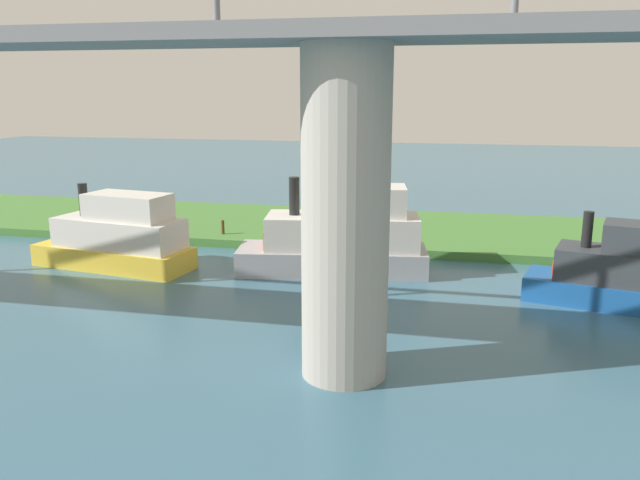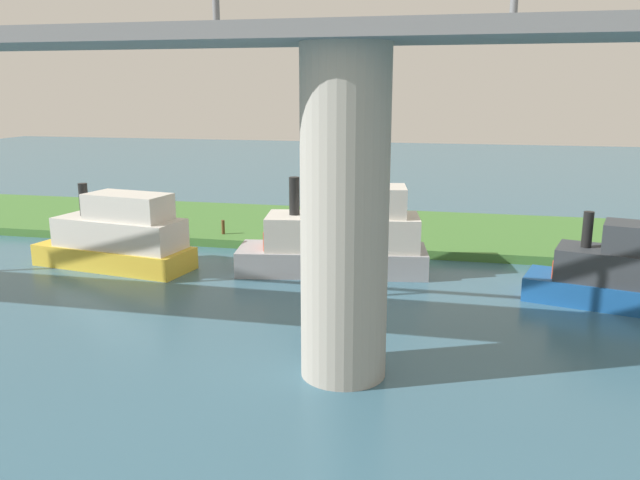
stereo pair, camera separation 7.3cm
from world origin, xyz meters
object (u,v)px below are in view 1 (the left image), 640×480
(motorboat_red, at_px, (117,238))
(skiff_small, at_px, (630,274))
(mooring_post, at_px, (223,227))
(motorboat_white, at_px, (339,238))
(bridge_pylon, at_px, (345,217))
(person_on_bank, at_px, (277,225))

(motorboat_red, height_order, skiff_small, motorboat_red)
(mooring_post, distance_m, motorboat_white, 9.76)
(bridge_pylon, xyz_separation_m, person_on_bank, (7.29, -17.14, -4.11))
(motorboat_white, bearing_deg, skiff_small, 168.72)
(mooring_post, height_order, skiff_small, skiff_small)
(mooring_post, xyz_separation_m, motorboat_white, (-8.29, 5.08, 0.89))
(bridge_pylon, bearing_deg, person_on_bank, -66.97)
(bridge_pylon, distance_m, motorboat_red, 17.81)
(bridge_pylon, bearing_deg, motorboat_red, -36.08)
(mooring_post, distance_m, skiff_small, 22.98)
(bridge_pylon, relative_size, skiff_small, 1.27)
(skiff_small, bearing_deg, bridge_pylon, 40.61)
(motorboat_white, distance_m, skiff_small, 13.61)
(bridge_pylon, height_order, motorboat_red, bridge_pylon)
(bridge_pylon, bearing_deg, skiff_small, -139.39)
(motorboat_red, bearing_deg, mooring_post, -115.99)
(mooring_post, bearing_deg, motorboat_red, 64.01)
(bridge_pylon, relative_size, mooring_post, 12.23)
(person_on_bank, xyz_separation_m, mooring_post, (3.49, 0.11, -0.27))
(mooring_post, distance_m, motorboat_red, 7.57)
(mooring_post, bearing_deg, bridge_pylon, 122.33)
(motorboat_red, bearing_deg, skiff_small, 177.79)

